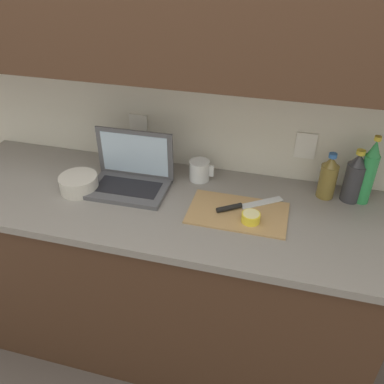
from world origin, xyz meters
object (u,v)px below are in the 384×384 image
object	(u,v)px
cutting_board	(238,213)
bowl_white	(79,183)
knife	(238,206)
measuring_cup	(200,170)
lemon_half_cut	(251,217)
bottle_water_clear	(368,173)
bottle_green_soda	(328,177)
laptop	(131,175)
bottle_oil_tall	(354,178)

from	to	relation	value
cutting_board	bowl_white	bearing A→B (deg)	-179.27
knife	measuring_cup	distance (m)	0.29
bowl_white	lemon_half_cut	bearing A→B (deg)	-2.83
bottle_water_clear	bowl_white	bearing A→B (deg)	-168.94
cutting_board	bottle_green_soda	world-z (taller)	bottle_green_soda
lemon_half_cut	bottle_green_soda	world-z (taller)	bottle_green_soda
cutting_board	lemon_half_cut	xyz separation A→B (m)	(0.06, -0.05, 0.02)
lemon_half_cut	bowl_white	bearing A→B (deg)	177.17
bottle_water_clear	knife	bearing A→B (deg)	-158.40
cutting_board	bottle_water_clear	world-z (taller)	bottle_water_clear
laptop	bottle_oil_tall	bearing A→B (deg)	7.40
knife	bottle_water_clear	world-z (taller)	bottle_water_clear
knife	bottle_oil_tall	distance (m)	0.50
cutting_board	knife	world-z (taller)	knife
bottle_green_soda	cutting_board	bearing A→B (deg)	-146.63
laptop	lemon_half_cut	bearing A→B (deg)	-14.45
knife	bottle_oil_tall	bearing A→B (deg)	-10.74
knife	cutting_board	bearing A→B (deg)	-118.56
bottle_green_soda	bottle_oil_tall	size ratio (longest dim) A/B	0.88
laptop	lemon_half_cut	xyz separation A→B (m)	(0.56, -0.13, -0.03)
laptop	cutting_board	size ratio (longest dim) A/B	0.88
bottle_green_soda	laptop	bearing A→B (deg)	-170.56
cutting_board	bottle_water_clear	distance (m)	0.56
knife	bottle_oil_tall	world-z (taller)	bottle_oil_tall
knife	lemon_half_cut	xyz separation A→B (m)	(0.06, -0.08, 0.01)
knife	bottle_water_clear	size ratio (longest dim) A/B	0.86
cutting_board	bottle_water_clear	bearing A→B (deg)	24.61
bottle_water_clear	bowl_white	size ratio (longest dim) A/B	1.82
bottle_green_soda	bowl_white	distance (m)	1.08
cutting_board	bowl_white	world-z (taller)	bowl_white
cutting_board	bowl_white	size ratio (longest dim) A/B	2.40
lemon_half_cut	bottle_water_clear	size ratio (longest dim) A/B	0.24
lemon_half_cut	bowl_white	xyz separation A→B (m)	(-0.77, 0.04, 0.01)
knife	bowl_white	xyz separation A→B (m)	(-0.71, -0.04, 0.02)
bottle_water_clear	measuring_cup	xyz separation A→B (m)	(-0.71, -0.01, -0.09)
lemon_half_cut	cutting_board	bearing A→B (deg)	141.23
lemon_half_cut	bottle_oil_tall	distance (m)	0.48
cutting_board	bottle_oil_tall	bearing A→B (deg)	26.89
bottle_green_soda	knife	bearing A→B (deg)	-150.41
bottle_oil_tall	laptop	bearing A→B (deg)	-171.57
bottle_green_soda	bowl_white	xyz separation A→B (m)	(-1.06, -0.24, -0.06)
bottle_water_clear	measuring_cup	world-z (taller)	bottle_water_clear
bottle_green_soda	measuring_cup	xyz separation A→B (m)	(-0.56, -0.01, -0.05)
knife	lemon_half_cut	world-z (taller)	lemon_half_cut
knife	bottle_oil_tall	size ratio (longest dim) A/B	1.11
laptop	bottle_green_soda	bearing A→B (deg)	8.41
bowl_white	laptop	bearing A→B (deg)	24.36
lemon_half_cut	bowl_white	distance (m)	0.77
bottle_green_soda	bottle_oil_tall	world-z (taller)	bottle_oil_tall
bottle_oil_tall	bottle_water_clear	xyz separation A→B (m)	(0.05, 0.00, 0.03)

